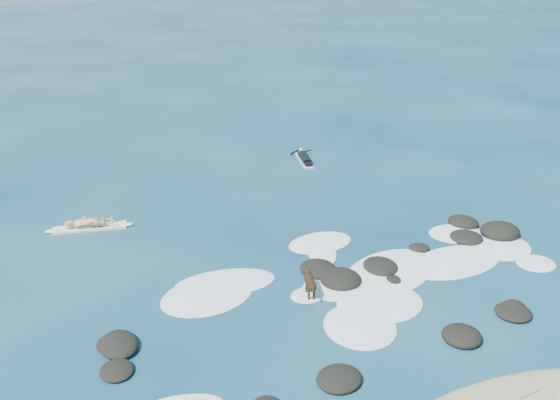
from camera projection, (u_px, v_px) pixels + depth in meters
ground at (326, 274)px, 19.64m from camera, size 160.00×160.00×0.00m
reef_rocks at (405, 286)px, 18.79m from camera, size 15.19×7.29×0.63m
breaking_foam at (361, 279)px, 19.36m from camera, size 14.73×7.22×0.12m
standing_surfer_rig at (88, 211)px, 22.28m from camera, size 3.08×1.16×1.77m
paddling_surfer_rig at (304, 158)px, 28.96m from camera, size 1.21×2.30×0.40m
dog at (310, 282)px, 18.30m from camera, size 0.51×1.11×0.73m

